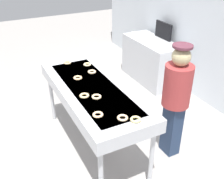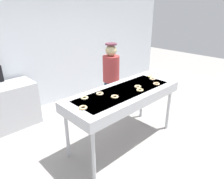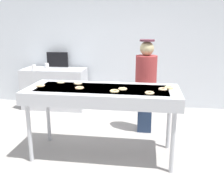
% 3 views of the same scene
% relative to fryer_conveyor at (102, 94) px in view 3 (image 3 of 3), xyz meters
% --- Properties ---
extents(ground_plane, '(16.00, 16.00, 0.00)m').
position_rel_fryer_conveyor_xyz_m(ground_plane, '(0.00, 0.00, -0.91)').
color(ground_plane, '#9E9993').
extents(back_wall, '(8.00, 0.12, 2.88)m').
position_rel_fryer_conveyor_xyz_m(back_wall, '(0.00, 2.40, 0.53)').
color(back_wall, silver).
rests_on(back_wall, ground).
extents(fryer_conveyor, '(2.09, 0.82, 1.00)m').
position_rel_fryer_conveyor_xyz_m(fryer_conveyor, '(0.00, 0.00, 0.00)').
color(fryer_conveyor, '#B7BABF').
rests_on(fryer_conveyor, ground).
extents(plain_donut_0, '(0.17, 0.17, 0.03)m').
position_rel_fryer_conveyor_xyz_m(plain_donut_0, '(-0.87, -0.04, 0.10)').
color(plain_donut_0, '#F8CC8A').
rests_on(plain_donut_0, fryer_conveyor).
extents(plain_donut_1, '(0.13, 0.13, 0.03)m').
position_rel_fryer_conveyor_xyz_m(plain_donut_1, '(0.19, -0.19, 0.10)').
color(plain_donut_1, '#F5D38A').
rests_on(plain_donut_1, fryer_conveyor).
extents(plain_donut_2, '(0.13, 0.13, 0.03)m').
position_rel_fryer_conveyor_xyz_m(plain_donut_2, '(0.81, -0.00, 0.10)').
color(plain_donut_2, beige).
rests_on(plain_donut_2, fryer_conveyor).
extents(plain_donut_3, '(0.17, 0.17, 0.03)m').
position_rel_fryer_conveyor_xyz_m(plain_donut_3, '(-0.30, -0.09, 0.10)').
color(plain_donut_3, '#F9C68A').
rests_on(plain_donut_3, fryer_conveyor).
extents(plain_donut_4, '(0.17, 0.17, 0.03)m').
position_rel_fryer_conveyor_xyz_m(plain_donut_4, '(0.64, -0.21, 0.10)').
color(plain_donut_4, '#F0C38D').
rests_on(plain_donut_4, fryer_conveyor).
extents(plain_donut_5, '(0.16, 0.16, 0.03)m').
position_rel_fryer_conveyor_xyz_m(plain_donut_5, '(-0.39, 0.17, 0.10)').
color(plain_donut_5, beige).
rests_on(plain_donut_5, fryer_conveyor).
extents(plain_donut_6, '(0.13, 0.13, 0.03)m').
position_rel_fryer_conveyor_xyz_m(plain_donut_6, '(-0.66, 0.21, 0.10)').
color(plain_donut_6, beige).
rests_on(plain_donut_6, fryer_conveyor).
extents(plain_donut_7, '(0.15, 0.15, 0.03)m').
position_rel_fryer_conveyor_xyz_m(plain_donut_7, '(0.90, 0.11, 0.10)').
color(plain_donut_7, '#E9D285').
rests_on(plain_donut_7, fryer_conveyor).
extents(plain_donut_8, '(0.13, 0.13, 0.03)m').
position_rel_fryer_conveyor_xyz_m(plain_donut_8, '(0.28, -0.07, 0.10)').
color(plain_donut_8, beige).
rests_on(plain_donut_8, fryer_conveyor).
extents(worker_baker, '(0.36, 0.36, 1.60)m').
position_rel_fryer_conveyor_xyz_m(worker_baker, '(0.58, 0.92, 0.01)').
color(worker_baker, '#1F2F4B').
rests_on(worker_baker, ground).
extents(prep_counter, '(1.38, 0.62, 0.89)m').
position_rel_fryer_conveyor_xyz_m(prep_counter, '(-1.44, 1.95, -0.46)').
color(prep_counter, '#B7BABF').
rests_on(prep_counter, ground).
extents(paper_cup_0, '(0.09, 0.09, 0.12)m').
position_rel_fryer_conveyor_xyz_m(paper_cup_0, '(-1.79, 1.72, 0.04)').
color(paper_cup_0, white).
rests_on(paper_cup_0, prep_counter).
extents(paper_cup_1, '(0.09, 0.09, 0.12)m').
position_rel_fryer_conveyor_xyz_m(paper_cup_1, '(-1.61, 1.99, 0.04)').
color(paper_cup_1, white).
rests_on(paper_cup_1, prep_counter).
extents(menu_display, '(0.49, 0.04, 0.34)m').
position_rel_fryer_conveyor_xyz_m(menu_display, '(-1.44, 2.21, 0.15)').
color(menu_display, black).
rests_on(menu_display, prep_counter).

